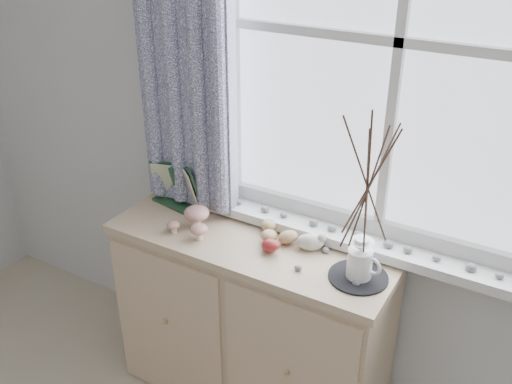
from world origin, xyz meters
TOP-DOWN VIEW (x-y plane):
  - sideboard at (-0.15, 1.75)m, footprint 1.20×0.45m
  - botanical_book at (-0.57, 1.80)m, footprint 0.32×0.18m
  - toadstool_cluster at (-0.38, 1.69)m, footprint 0.18×0.16m
  - wooden_eggs at (-0.06, 1.78)m, footprint 0.17×0.18m
  - songbird_figurine at (0.09, 1.80)m, footprint 0.16×0.12m
  - crocheted_doily at (0.32, 1.72)m, footprint 0.22×0.22m
  - twig_pitcher at (0.32, 1.72)m, footprint 0.31×0.31m
  - sideboard_pebbles at (0.15, 1.75)m, footprint 0.33×0.23m

SIDE VIEW (x-z plane):
  - sideboard at x=-0.15m, z-range 0.00..0.85m
  - crocheted_doily at x=0.32m, z-range 0.85..0.86m
  - sideboard_pebbles at x=0.15m, z-range 0.85..0.87m
  - wooden_eggs at x=-0.06m, z-range 0.84..0.92m
  - songbird_figurine at x=0.09m, z-range 0.85..0.93m
  - toadstool_cluster at x=-0.38m, z-range 0.86..0.96m
  - botanical_book at x=-0.57m, z-range 0.85..1.06m
  - twig_pitcher at x=0.32m, z-range 0.90..1.59m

